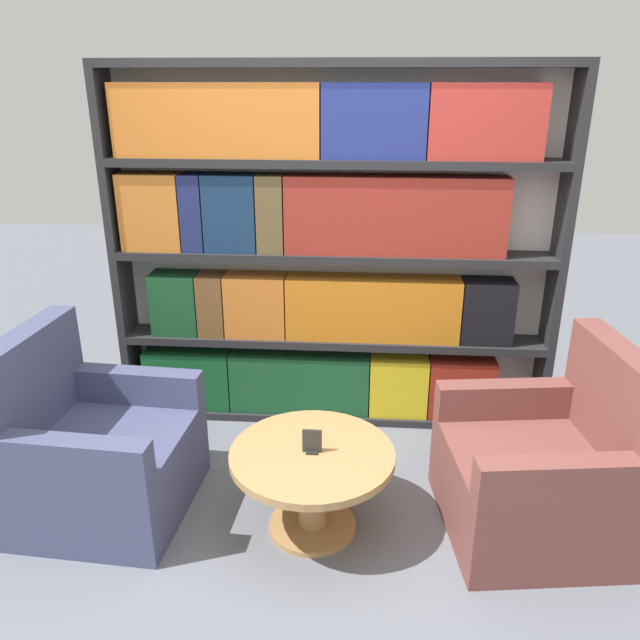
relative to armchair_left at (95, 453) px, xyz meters
The scene contains 6 objects.
ground_plane 1.28m from the armchair_left, 16.42° to the right, with size 14.00×14.00×0.00m, color slate.
bookshelf 1.76m from the armchair_left, 43.51° to the left, with size 2.77×0.30×2.25m.
armchair_left is the anchor object (origin of this frame).
armchair_right 2.30m from the armchair_left, ahead, with size 0.95×0.94×0.98m.
coffee_table 1.15m from the armchair_left, ahead, with size 0.81×0.81×0.46m.
table_sign 1.17m from the armchair_left, ahead, with size 0.09×0.06×0.12m.
Camera 1 is at (0.20, -2.33, 2.16)m, focal length 35.00 mm.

